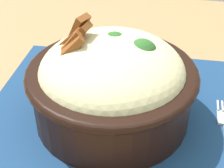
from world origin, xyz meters
The scene contains 3 objects.
table centered at (0.00, 0.00, 0.68)m, with size 1.09×0.84×0.76m.
placemat centered at (0.00, 0.00, 0.76)m, with size 0.45×0.29×0.00m, color navy.
bowl centered at (-0.05, -0.02, 0.82)m, with size 0.25×0.25×0.13m.
Camera 1 is at (0.01, -0.34, 1.05)m, focal length 52.88 mm.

